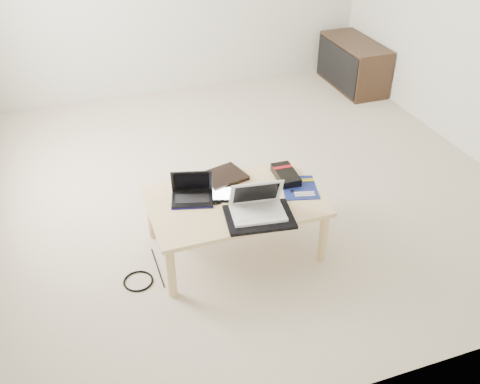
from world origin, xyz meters
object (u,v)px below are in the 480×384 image
object	(u,v)px
coffee_table	(234,205)
white_laptop	(257,206)
gpu_box	(286,175)
media_cabinet	(353,64)
netbook	(192,193)

from	to	relation	value
coffee_table	white_laptop	world-z (taller)	white_laptop
coffee_table	white_laptop	distance (m)	0.24
white_laptop	gpu_box	distance (m)	0.46
coffee_table	media_cabinet	distance (m)	3.04
media_cabinet	netbook	size ratio (longest dim) A/B	2.97
coffee_table	white_laptop	size ratio (longest dim) A/B	3.15
coffee_table	media_cabinet	xyz separation A→B (m)	(2.10, 2.19, -0.10)
coffee_table	white_laptop	xyz separation A→B (m)	(0.08, -0.20, 0.11)
white_laptop	netbook	bearing A→B (deg)	138.17
media_cabinet	coffee_table	bearing A→B (deg)	-133.73
coffee_table	netbook	distance (m)	0.28
media_cabinet	gpu_box	bearing A→B (deg)	-129.21
gpu_box	netbook	bearing A→B (deg)	-177.95
coffee_table	netbook	size ratio (longest dim) A/B	3.63
gpu_box	coffee_table	bearing A→B (deg)	-163.54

